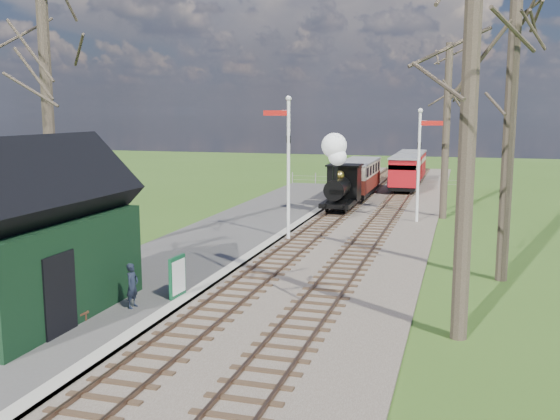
{
  "coord_description": "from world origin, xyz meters",
  "views": [
    {
      "loc": [
        6.44,
        -9.44,
        5.58
      ],
      "look_at": [
        -0.65,
        14.57,
        1.6
      ],
      "focal_mm": 40.0,
      "sensor_mm": 36.0,
      "label": 1
    }
  ],
  "objects_px": {
    "semaphore_far": "(420,157)",
    "station_shed": "(32,239)",
    "coach": "(358,176)",
    "person": "(132,286)",
    "bench": "(63,313)",
    "sign_board": "(178,277)",
    "red_carriage_b": "(412,166)",
    "locomotive": "(340,178)",
    "semaphore_near": "(287,158)",
    "red_carriage_a": "(405,172)"
  },
  "relations": [
    {
      "from": "red_carriage_a",
      "to": "semaphore_near",
      "type": "bearing_deg",
      "value": -100.61
    },
    {
      "from": "semaphore_near",
      "to": "sign_board",
      "type": "height_order",
      "value": "semaphore_near"
    },
    {
      "from": "semaphore_near",
      "to": "red_carriage_b",
      "type": "relative_size",
      "value": 1.31
    },
    {
      "from": "locomotive",
      "to": "coach",
      "type": "height_order",
      "value": "locomotive"
    },
    {
      "from": "locomotive",
      "to": "red_carriage_a",
      "type": "height_order",
      "value": "locomotive"
    },
    {
      "from": "person",
      "to": "semaphore_near",
      "type": "bearing_deg",
      "value": -4.87
    },
    {
      "from": "coach",
      "to": "sign_board",
      "type": "distance_m",
      "value": 23.53
    },
    {
      "from": "station_shed",
      "to": "semaphore_near",
      "type": "distance_m",
      "value": 12.58
    },
    {
      "from": "station_shed",
      "to": "locomotive",
      "type": "height_order",
      "value": "station_shed"
    },
    {
      "from": "red_carriage_b",
      "to": "bench",
      "type": "distance_m",
      "value": 36.44
    },
    {
      "from": "person",
      "to": "coach",
      "type": "bearing_deg",
      "value": -2.37
    },
    {
      "from": "red_carriage_b",
      "to": "bench",
      "type": "xyz_separation_m",
      "value": [
        -5.72,
        -35.97,
        -0.86
      ]
    },
    {
      "from": "locomotive",
      "to": "person",
      "type": "height_order",
      "value": "locomotive"
    },
    {
      "from": "coach",
      "to": "red_carriage_b",
      "type": "distance_m",
      "value": 9.73
    },
    {
      "from": "bench",
      "to": "sign_board",
      "type": "bearing_deg",
      "value": 61.48
    },
    {
      "from": "red_carriage_b",
      "to": "semaphore_far",
      "type": "bearing_deg",
      "value": -84.21
    },
    {
      "from": "coach",
      "to": "person",
      "type": "relative_size",
      "value": 5.47
    },
    {
      "from": "red_carriage_b",
      "to": "sign_board",
      "type": "distance_m",
      "value": 33.11
    },
    {
      "from": "semaphore_near",
      "to": "person",
      "type": "xyz_separation_m",
      "value": [
        -1.41,
        -10.65,
        -2.8
      ]
    },
    {
      "from": "sign_board",
      "to": "bench",
      "type": "relative_size",
      "value": 0.91
    },
    {
      "from": "semaphore_near",
      "to": "locomotive",
      "type": "height_order",
      "value": "semaphore_near"
    },
    {
      "from": "red_carriage_b",
      "to": "person",
      "type": "distance_m",
      "value": 34.47
    },
    {
      "from": "semaphore_far",
      "to": "red_carriage_a",
      "type": "xyz_separation_m",
      "value": [
        -1.77,
        11.99,
        -1.95
      ]
    },
    {
      "from": "person",
      "to": "bench",
      "type": "bearing_deg",
      "value": 155.5
    },
    {
      "from": "bench",
      "to": "person",
      "type": "bearing_deg",
      "value": 62.84
    },
    {
      "from": "station_shed",
      "to": "bench",
      "type": "relative_size",
      "value": 4.75
    },
    {
      "from": "locomotive",
      "to": "red_carriage_a",
      "type": "relative_size",
      "value": 0.9
    },
    {
      "from": "semaphore_far",
      "to": "coach",
      "type": "bearing_deg",
      "value": 118.34
    },
    {
      "from": "station_shed",
      "to": "coach",
      "type": "relative_size",
      "value": 0.92
    },
    {
      "from": "semaphore_far",
      "to": "coach",
      "type": "distance_m",
      "value": 9.41
    },
    {
      "from": "sign_board",
      "to": "locomotive",
      "type": "bearing_deg",
      "value": 85.35
    },
    {
      "from": "semaphore_near",
      "to": "bench",
      "type": "xyz_separation_m",
      "value": [
        -2.35,
        -12.49,
        -3.08
      ]
    },
    {
      "from": "semaphore_near",
      "to": "locomotive",
      "type": "relative_size",
      "value": 1.46
    },
    {
      "from": "locomotive",
      "to": "red_carriage_b",
      "type": "bearing_deg",
      "value": 80.4
    },
    {
      "from": "semaphore_far",
      "to": "person",
      "type": "height_order",
      "value": "semaphore_far"
    },
    {
      "from": "red_carriage_a",
      "to": "red_carriage_b",
      "type": "xyz_separation_m",
      "value": [
        0.0,
        5.5,
        0.0
      ]
    },
    {
      "from": "semaphore_far",
      "to": "red_carriage_b",
      "type": "height_order",
      "value": "semaphore_far"
    },
    {
      "from": "red_carriage_b",
      "to": "bench",
      "type": "height_order",
      "value": "red_carriage_b"
    },
    {
      "from": "sign_board",
      "to": "bench",
      "type": "height_order",
      "value": "sign_board"
    },
    {
      "from": "bench",
      "to": "red_carriage_b",
      "type": "bearing_deg",
      "value": 80.97
    },
    {
      "from": "coach",
      "to": "sign_board",
      "type": "relative_size",
      "value": 5.63
    },
    {
      "from": "red_carriage_a",
      "to": "bench",
      "type": "relative_size",
      "value": 3.57
    },
    {
      "from": "red_carriage_a",
      "to": "bench",
      "type": "xyz_separation_m",
      "value": [
        -5.72,
        -30.47,
        -0.86
      ]
    },
    {
      "from": "sign_board",
      "to": "person",
      "type": "height_order",
      "value": "person"
    },
    {
      "from": "locomotive",
      "to": "sign_board",
      "type": "height_order",
      "value": "locomotive"
    },
    {
      "from": "sign_board",
      "to": "person",
      "type": "relative_size",
      "value": 0.97
    },
    {
      "from": "red_carriage_a",
      "to": "person",
      "type": "xyz_separation_m",
      "value": [
        -4.78,
        -28.64,
        -0.58
      ]
    },
    {
      "from": "coach",
      "to": "person",
      "type": "height_order",
      "value": "coach"
    },
    {
      "from": "semaphore_far",
      "to": "station_shed",
      "type": "bearing_deg",
      "value": -115.72
    },
    {
      "from": "station_shed",
      "to": "semaphore_far",
      "type": "height_order",
      "value": "semaphore_far"
    }
  ]
}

